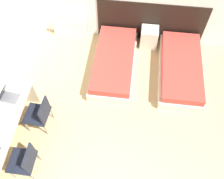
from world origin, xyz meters
TOP-DOWN VIEW (x-y plane):
  - headboard_panel at (0.68, 4.49)m, footprint 2.55×0.03m
  - bed_near_window at (-0.07, 3.46)m, footprint 0.94×1.99m
  - bed_near_door at (1.44, 3.46)m, footprint 0.94×1.99m
  - nightstand at (0.68, 4.28)m, footprint 0.41×0.36m
  - radiator at (-1.31, 4.40)m, footprint 0.84×0.12m
  - desk at (-1.78, 1.37)m, footprint 0.57×1.94m
  - chair_near_laptop at (-1.29, 1.82)m, footprint 0.46×0.46m
  - chair_near_notebook at (-1.29, 0.92)m, footprint 0.44×0.44m
  - laptop at (-1.82, 1.92)m, footprint 0.33×0.25m

SIDE VIEW (x-z plane):
  - bed_near_window at x=-0.07m, z-range -0.01..0.37m
  - bed_near_door at x=1.44m, z-range -0.01..0.37m
  - radiator at x=-1.31m, z-range 0.00..0.45m
  - nightstand at x=0.68m, z-range 0.00..0.52m
  - chair_near_laptop at x=-1.29m, z-range 0.05..0.90m
  - chair_near_notebook at x=-1.29m, z-range 0.05..0.90m
  - headboard_panel at x=0.68m, z-range 0.00..1.08m
  - desk at x=-1.78m, z-range 0.21..0.98m
  - laptop at x=-1.82m, z-range 0.68..0.98m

